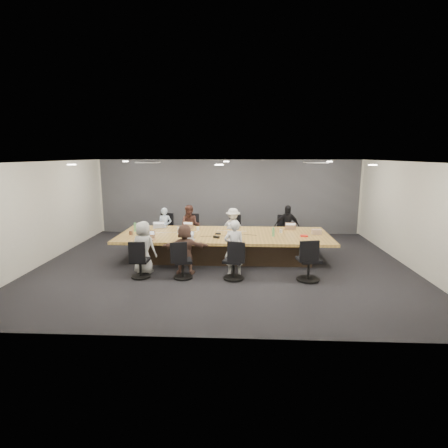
{
  "coord_description": "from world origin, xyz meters",
  "views": [
    {
      "loc": [
        0.47,
        -9.28,
        2.98
      ],
      "look_at": [
        0.0,
        0.4,
        1.05
      ],
      "focal_mm": 28.0,
      "sensor_mm": 36.0,
      "label": 1
    }
  ],
  "objects_px": {
    "person_0": "(165,227)",
    "person_4": "(144,247)",
    "chair_0": "(167,231)",
    "person_1": "(190,226)",
    "person_3": "(287,227)",
    "laptop_1": "(188,227)",
    "chair_1": "(192,232)",
    "person_5": "(185,249)",
    "laptop_0": "(161,227)",
    "laptop_5": "(188,240)",
    "person_6": "(234,248)",
    "person_2": "(233,228)",
    "bottle_clear": "(178,231)",
    "laptop_6": "(234,240)",
    "conference_table": "(224,245)",
    "laptop_4": "(149,239)",
    "bottle_green_right": "(273,232)",
    "chair_7": "(309,263)",
    "snack_packet": "(304,236)",
    "bottle_green_left": "(135,227)",
    "laptop_3": "(289,228)",
    "chair_6": "(234,264)",
    "chair_3": "(285,234)",
    "chair_5": "(183,264)",
    "stapler": "(216,237)",
    "mug_brown": "(131,233)",
    "laptop_2": "(233,228)",
    "canvas_bag": "(317,232)",
    "chair_4": "(140,263)",
    "chair_2": "(233,234)"
  },
  "relations": [
    {
      "from": "conference_table",
      "to": "chair_7",
      "type": "distance_m",
      "value": 2.71
    },
    {
      "from": "chair_1",
      "to": "laptop_6",
      "type": "distance_m",
      "value": 2.93
    },
    {
      "from": "laptop_1",
      "to": "bottle_clear",
      "type": "xyz_separation_m",
      "value": [
        -0.14,
        -0.91,
        0.1
      ]
    },
    {
      "from": "chair_3",
      "to": "person_2",
      "type": "distance_m",
      "value": 1.8
    },
    {
      "from": "laptop_0",
      "to": "snack_packet",
      "type": "bearing_deg",
      "value": 156.82
    },
    {
      "from": "person_6",
      "to": "bottle_green_right",
      "type": "distance_m",
      "value": 1.55
    },
    {
      "from": "chair_3",
      "to": "laptop_1",
      "type": "distance_m",
      "value": 3.29
    },
    {
      "from": "person_2",
      "to": "bottle_green_left",
      "type": "distance_m",
      "value": 3.11
    },
    {
      "from": "person_1",
      "to": "bottle_clear",
      "type": "height_order",
      "value": "person_1"
    },
    {
      "from": "person_2",
      "to": "bottle_green_right",
      "type": "distance_m",
      "value": 1.99
    },
    {
      "from": "chair_0",
      "to": "bottle_green_right",
      "type": "relative_size",
      "value": 3.24
    },
    {
      "from": "laptop_4",
      "to": "bottle_green_right",
      "type": "height_order",
      "value": "bottle_green_right"
    },
    {
      "from": "laptop_4",
      "to": "laptop_5",
      "type": "xyz_separation_m",
      "value": [
        1.05,
        0.0,
        0.0
      ]
    },
    {
      "from": "chair_2",
      "to": "bottle_green_right",
      "type": "height_order",
      "value": "bottle_green_right"
    },
    {
      "from": "chair_3",
      "to": "bottle_green_right",
      "type": "distance_m",
      "value": 2.09
    },
    {
      "from": "chair_5",
      "to": "stapler",
      "type": "distance_m",
      "value": 1.44
    },
    {
      "from": "person_0",
      "to": "snack_packet",
      "type": "distance_m",
      "value": 4.55
    },
    {
      "from": "person_2",
      "to": "mug_brown",
      "type": "distance_m",
      "value": 3.28
    },
    {
      "from": "person_3",
      "to": "laptop_1",
      "type": "bearing_deg",
      "value": -172.75
    },
    {
      "from": "snack_packet",
      "to": "person_0",
      "type": "bearing_deg",
      "value": 159.62
    },
    {
      "from": "chair_1",
      "to": "laptop_0",
      "type": "height_order",
      "value": "chair_1"
    },
    {
      "from": "laptop_6",
      "to": "chair_5",
      "type": "bearing_deg",
      "value": -135.09
    },
    {
      "from": "laptop_0",
      "to": "mug_brown",
      "type": "xyz_separation_m",
      "value": [
        -0.63,
        -1.04,
        0.05
      ]
    },
    {
      "from": "laptop_1",
      "to": "person_3",
      "type": "height_order",
      "value": "person_3"
    },
    {
      "from": "bottle_green_left",
      "to": "laptop_3",
      "type": "bearing_deg",
      "value": 7.73
    },
    {
      "from": "bottle_green_left",
      "to": "bottle_clear",
      "type": "bearing_deg",
      "value": -11.89
    },
    {
      "from": "conference_table",
      "to": "laptop_3",
      "type": "xyz_separation_m",
      "value": [
        1.97,
        0.8,
        0.35
      ]
    },
    {
      "from": "conference_table",
      "to": "person_3",
      "type": "relative_size",
      "value": 4.31
    },
    {
      "from": "laptop_1",
      "to": "chair_1",
      "type": "bearing_deg",
      "value": -77.4
    },
    {
      "from": "person_3",
      "to": "chair_6",
      "type": "bearing_deg",
      "value": -121.17
    },
    {
      "from": "chair_1",
      "to": "chair_6",
      "type": "height_order",
      "value": "chair_1"
    },
    {
      "from": "person_6",
      "to": "person_2",
      "type": "bearing_deg",
      "value": -96.37
    },
    {
      "from": "chair_0",
      "to": "person_1",
      "type": "height_order",
      "value": "person_1"
    },
    {
      "from": "chair_1",
      "to": "person_5",
      "type": "relative_size",
      "value": 0.62
    },
    {
      "from": "chair_7",
      "to": "bottle_clear",
      "type": "height_order",
      "value": "bottle_clear"
    },
    {
      "from": "person_1",
      "to": "chair_3",
      "type": "bearing_deg",
      "value": 8.62
    },
    {
      "from": "bottle_green_right",
      "to": "person_5",
      "type": "bearing_deg",
      "value": -154.5
    },
    {
      "from": "laptop_2",
      "to": "canvas_bag",
      "type": "relative_size",
      "value": 1.32
    },
    {
      "from": "laptop_5",
      "to": "snack_packet",
      "type": "height_order",
      "value": "snack_packet"
    },
    {
      "from": "person_0",
      "to": "person_4",
      "type": "xyz_separation_m",
      "value": [
        0.04,
        -2.7,
        0.04
      ]
    },
    {
      "from": "chair_3",
      "to": "person_2",
      "type": "xyz_separation_m",
      "value": [
        -1.75,
        -0.35,
        0.26
      ]
    },
    {
      "from": "person_2",
      "to": "person_3",
      "type": "relative_size",
      "value": 0.92
    },
    {
      "from": "chair_4",
      "to": "mug_brown",
      "type": "relative_size",
      "value": 6.31
    },
    {
      "from": "person_1",
      "to": "canvas_bag",
      "type": "distance_m",
      "value": 4.03
    },
    {
      "from": "laptop_2",
      "to": "chair_4",
      "type": "bearing_deg",
      "value": 57.28
    },
    {
      "from": "laptop_0",
      "to": "laptop_5",
      "type": "height_order",
      "value": "same"
    },
    {
      "from": "chair_1",
      "to": "person_3",
      "type": "height_order",
      "value": "person_3"
    },
    {
      "from": "chair_4",
      "to": "laptop_0",
      "type": "relative_size",
      "value": 2.12
    },
    {
      "from": "chair_6",
      "to": "laptop_1",
      "type": "height_order",
      "value": "chair_6"
    },
    {
      "from": "chair_1",
      "to": "laptop_0",
      "type": "bearing_deg",
      "value": 45.89
    }
  ]
}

